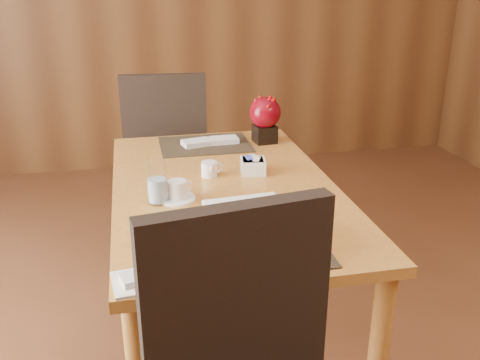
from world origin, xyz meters
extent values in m
cube|color=#BB7D34|center=(0.00, 0.60, 0.73)|extent=(0.90, 1.50, 0.04)
cylinder|color=#BB7D34|center=(-0.39, 1.29, 0.35)|extent=(0.07, 0.07, 0.71)
cylinder|color=#BB7D34|center=(0.39, 1.29, 0.35)|extent=(0.07, 0.07, 0.71)
cube|color=black|center=(0.00, 0.05, 0.75)|extent=(0.45, 0.33, 0.01)
cube|color=black|center=(0.00, 1.15, 0.75)|extent=(0.45, 0.33, 0.01)
cube|color=white|center=(-0.01, 0.08, 0.76)|extent=(0.32, 0.32, 0.01)
cube|color=white|center=(-0.01, 0.08, 0.81)|extent=(0.23, 0.23, 0.10)
cylinder|color=tan|center=(-0.01, 0.08, 0.82)|extent=(0.19, 0.19, 0.08)
cylinder|color=white|center=(-0.20, 0.49, 0.75)|extent=(0.14, 0.14, 0.01)
cylinder|color=white|center=(-0.20, 0.49, 0.79)|extent=(0.09, 0.09, 0.07)
cylinder|color=black|center=(-0.20, 0.49, 0.82)|extent=(0.07, 0.07, 0.01)
cylinder|color=white|center=(-0.28, 0.48, 0.84)|extent=(0.08, 0.08, 0.18)
cube|color=white|center=(0.15, 0.72, 0.78)|extent=(0.12, 0.12, 0.06)
cube|color=black|center=(0.31, 1.14, 0.79)|extent=(0.12, 0.12, 0.09)
sphere|color=maroon|center=(0.31, 1.14, 0.90)|extent=(0.16, 0.16, 0.16)
cube|color=white|center=(-0.37, -0.07, 0.75)|extent=(0.16, 0.16, 0.01)
cube|color=black|center=(-0.13, -0.32, 0.81)|extent=(0.48, 0.13, 0.54)
cube|color=black|center=(-0.16, 1.73, 0.49)|extent=(0.52, 0.52, 0.06)
cube|color=black|center=(-0.18, 1.50, 0.78)|extent=(0.47, 0.09, 0.53)
cylinder|color=black|center=(0.06, 1.91, 0.23)|extent=(0.04, 0.04, 0.46)
cylinder|color=black|center=(0.03, 1.51, 0.23)|extent=(0.04, 0.04, 0.46)
cylinder|color=black|center=(-0.34, 1.94, 0.23)|extent=(0.04, 0.04, 0.46)
cylinder|color=black|center=(-0.37, 1.54, 0.23)|extent=(0.04, 0.04, 0.46)
camera|label=1|loc=(-0.35, -1.40, 1.58)|focal=40.00mm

